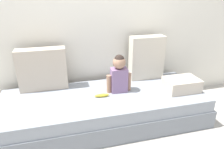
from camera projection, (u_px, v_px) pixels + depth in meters
The scene contains 8 objects.
ground_plane at pixel (104, 121), 2.56m from camera, with size 12.00×12.00×0.00m, color #B2ADA3.
back_wall at pixel (93, 17), 2.63m from camera, with size 5.64×0.10×2.37m, color silver.
couch at pixel (104, 109), 2.49m from camera, with size 2.44×0.91×0.37m.
throw_pillow_left at pixel (43, 69), 2.48m from camera, with size 0.57×0.16×0.51m, color #C1B29E.
throw_pillow_right at pixel (147, 58), 2.78m from camera, with size 0.46×0.16×0.58m, color beige.
toddler at pixel (119, 74), 2.43m from camera, with size 0.30×0.15×0.46m.
banana at pixel (102, 95), 2.37m from camera, with size 0.17×0.04×0.04m, color yellow.
folded_blanket at pixel (181, 84), 2.51m from camera, with size 0.40×0.28×0.15m, color beige.
Camera 1 is at (-0.44, -2.09, 1.53)m, focal length 33.24 mm.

